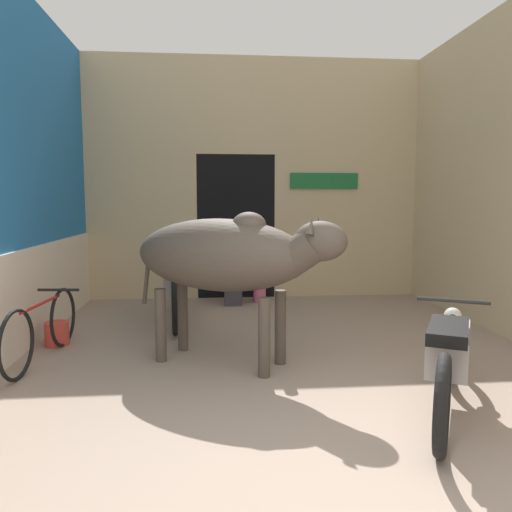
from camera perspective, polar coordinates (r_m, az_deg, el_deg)
ground_plane at (r=3.10m, az=9.70°, el=-24.57°), size 30.00×30.00×0.00m
wall_left_shopfront at (r=5.71m, az=-26.58°, el=8.47°), size 0.25×5.53×3.86m
wall_back_with_doorway at (r=8.37m, az=-1.05°, el=6.79°), size 5.36×0.93×3.86m
cow at (r=4.78m, az=-3.31°, el=0.02°), size 2.13×1.51×1.49m
motorcycle_near at (r=4.07m, az=21.14°, el=-10.51°), size 1.07×1.86×0.76m
motorcycle_far at (r=6.68m, az=-9.27°, el=-3.54°), size 0.58×2.07×0.78m
bicycle at (r=5.41m, az=-23.22°, el=-7.61°), size 0.44×1.68×0.66m
shopkeeper_seated at (r=7.65m, az=-2.69°, el=-0.95°), size 0.38×0.33×1.19m
plastic_stool at (r=7.85m, az=0.40°, el=-3.78°), size 0.28×0.28×0.38m
bucket at (r=5.98m, az=-21.81°, el=-8.23°), size 0.26×0.26×0.26m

